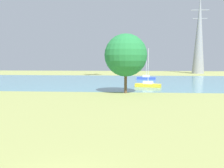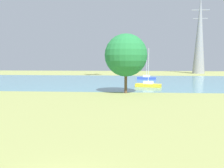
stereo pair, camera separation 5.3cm
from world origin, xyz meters
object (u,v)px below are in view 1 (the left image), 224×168
Objects in this scene: sailboat_yellow at (148,85)px; tree_east_near at (126,55)px; sailboat_blue at (146,78)px; electricity_pylon at (199,34)px.

tree_east_near is at bearing -115.65° from sailboat_yellow.
sailboat_yellow is (-0.80, -17.63, 0.02)m from sailboat_blue.
sailboat_yellow is at bearing -114.99° from electricity_pylon.
sailboat_blue is 0.79× the size of sailboat_yellow.
electricity_pylon is (20.77, 28.62, 13.85)m from sailboat_blue.
sailboat_blue is 0.20× the size of electricity_pylon.
electricity_pylon is at bearing 64.90° from tree_east_near.
tree_east_near reaches higher than sailboat_blue.
sailboat_yellow is 10.78m from tree_east_near.
sailboat_blue is 17.65m from sailboat_yellow.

